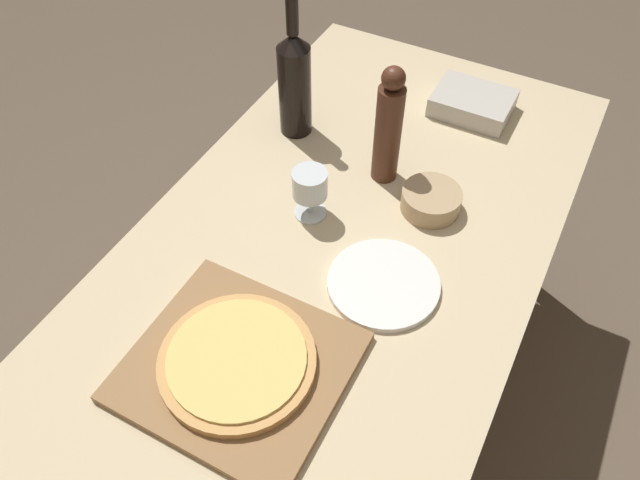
# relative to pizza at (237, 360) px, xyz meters

# --- Properties ---
(ground_plane) EXTENTS (12.00, 12.00, 0.00)m
(ground_plane) POSITION_rel_pizza_xyz_m (0.02, 0.26, -0.75)
(ground_plane) COLOR brown
(dining_table) EXTENTS (0.82, 1.73, 0.72)m
(dining_table) POSITION_rel_pizza_xyz_m (0.02, 0.26, -0.11)
(dining_table) COLOR #CCB78E
(dining_table) RESTS_ON ground_plane
(cutting_board) EXTENTS (0.37, 0.34, 0.02)m
(cutting_board) POSITION_rel_pizza_xyz_m (0.00, 0.00, -0.02)
(cutting_board) COLOR olive
(cutting_board) RESTS_ON dining_table
(pizza) EXTENTS (0.28, 0.28, 0.02)m
(pizza) POSITION_rel_pizza_xyz_m (0.00, 0.00, 0.00)
(pizza) COLOR tan
(pizza) RESTS_ON cutting_board
(wine_bottle) EXTENTS (0.08, 0.08, 0.35)m
(wine_bottle) POSITION_rel_pizza_xyz_m (-0.24, 0.63, 0.11)
(wine_bottle) COLOR black
(wine_bottle) RESTS_ON dining_table
(pepper_mill) EXTENTS (0.06, 0.06, 0.29)m
(pepper_mill) POSITION_rel_pizza_xyz_m (0.02, 0.58, 0.11)
(pepper_mill) COLOR #4C2819
(pepper_mill) RESTS_ON dining_table
(wine_glass) EXTENTS (0.08, 0.08, 0.12)m
(wine_glass) POSITION_rel_pizza_xyz_m (-0.07, 0.40, 0.05)
(wine_glass) COLOR silver
(wine_glass) RESTS_ON dining_table
(small_bowl) EXTENTS (0.13, 0.13, 0.05)m
(small_bowl) POSITION_rel_pizza_xyz_m (0.16, 0.53, -0.01)
(small_bowl) COLOR tan
(small_bowl) RESTS_ON dining_table
(dinner_plate) EXTENTS (0.22, 0.22, 0.01)m
(dinner_plate) POSITION_rel_pizza_xyz_m (0.15, 0.29, -0.02)
(dinner_plate) COLOR white
(dinner_plate) RESTS_ON dining_table
(food_container) EXTENTS (0.19, 0.15, 0.05)m
(food_container) POSITION_rel_pizza_xyz_m (0.12, 0.91, -0.00)
(food_container) COLOR #BCB7AD
(food_container) RESTS_ON dining_table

